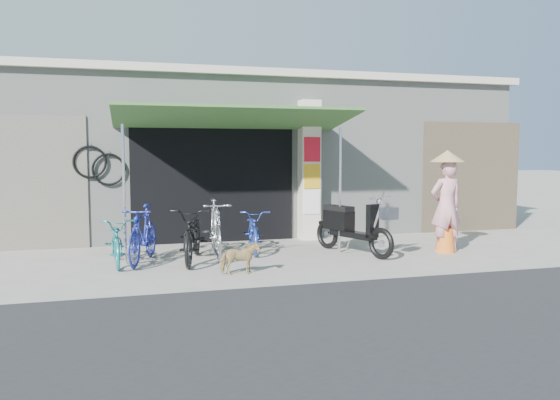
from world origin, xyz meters
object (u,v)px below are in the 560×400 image
object	(u,v)px
bike_silver	(216,228)
nun	(446,203)
bike_black	(194,234)
bike_navy	(253,230)
moped	(351,227)
street_dog	(240,258)
bike_blue	(143,234)
bike_teal	(117,241)

from	to	relation	value
bike_silver	nun	bearing A→B (deg)	-6.02
bike_black	bike_silver	xyz separation A→B (m)	(0.44, 0.35, 0.04)
bike_navy	moped	distance (m)	1.84
bike_navy	street_dog	bearing A→B (deg)	-100.64
bike_navy	nun	distance (m)	3.68
bike_blue	moped	size ratio (longest dim) A/B	0.89
street_dog	moped	bearing A→B (deg)	-63.42
street_dog	bike_silver	bearing A→B (deg)	4.51
bike_black	bike_silver	world-z (taller)	bike_silver
moped	bike_teal	bearing A→B (deg)	156.02
bike_silver	bike_navy	size ratio (longest dim) A/B	1.11
bike_teal	bike_silver	world-z (taller)	bike_silver
bike_blue	bike_navy	xyz separation A→B (m)	(2.05, 0.53, -0.09)
bike_teal	bike_black	bearing A→B (deg)	-8.08
bike_navy	bike_silver	bearing A→B (deg)	-150.88
bike_black	street_dog	bearing A→B (deg)	-51.71
bike_navy	moped	xyz separation A→B (m)	(1.72, -0.64, 0.09)
bike_blue	bike_silver	xyz separation A→B (m)	(1.28, 0.24, 0.02)
bike_black	street_dog	xyz separation A→B (m)	(0.57, -1.20, -0.22)
bike_silver	moped	world-z (taller)	moped
bike_black	bike_silver	distance (m)	0.56
bike_blue	bike_silver	world-z (taller)	bike_silver
moped	bike_blue	bearing A→B (deg)	155.68
bike_navy	moped	bearing A→B (deg)	-11.98
bike_blue	street_dog	xyz separation A→B (m)	(1.42, -1.31, -0.24)
bike_teal	nun	distance (m)	6.01
street_dog	bike_navy	bearing A→B (deg)	-19.44
bike_black	moped	size ratio (longest dim) A/B	0.98
bike_teal	bike_blue	distance (m)	0.44
bike_teal	moped	size ratio (longest dim) A/B	0.83
bike_silver	bike_teal	bearing A→B (deg)	-168.19
bike_teal	bike_navy	distance (m)	2.54
bike_teal	street_dog	bearing A→B (deg)	-38.76
bike_black	bike_blue	bearing A→B (deg)	-174.78
bike_blue	bike_black	xyz separation A→B (m)	(0.85, -0.11, -0.02)
bike_blue	street_dog	world-z (taller)	bike_blue
bike_blue	nun	size ratio (longest dim) A/B	0.86
bike_silver	nun	distance (m)	4.34
moped	nun	xyz separation A→B (m)	(1.77, -0.37, 0.44)
bike_blue	bike_silver	size ratio (longest dim) A/B	0.95
bike_silver	nun	size ratio (longest dim) A/B	0.90
bike_teal	bike_navy	bearing A→B (deg)	8.75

